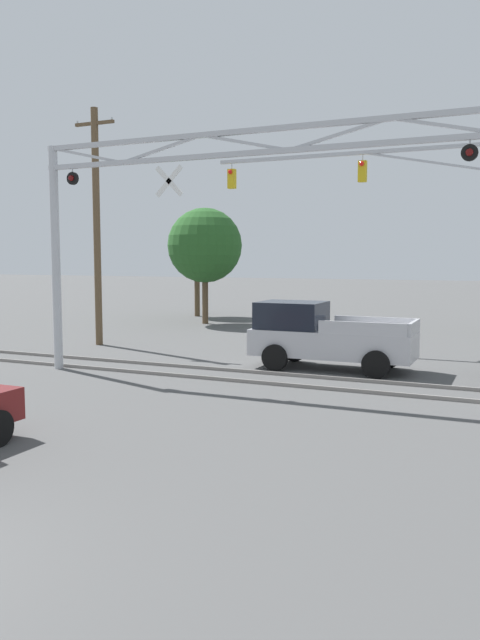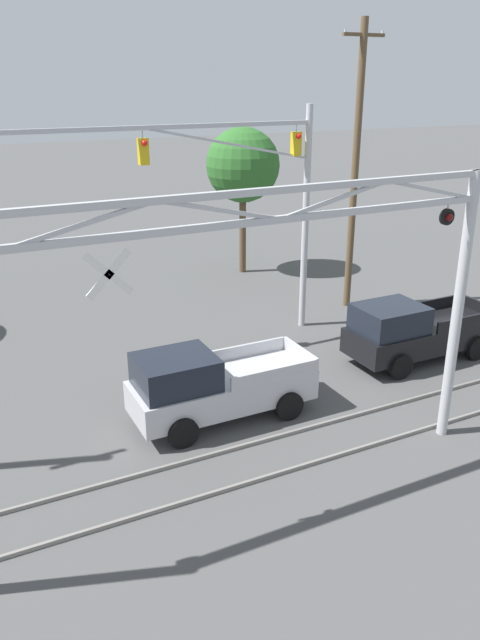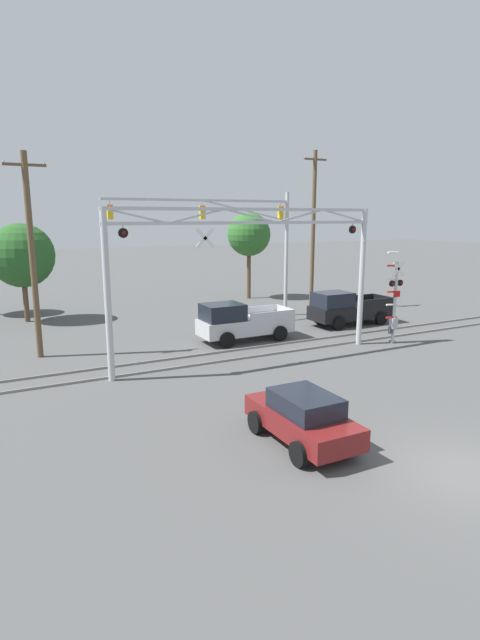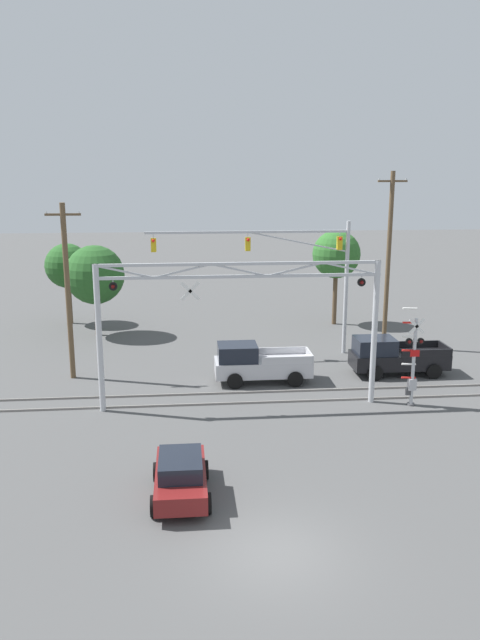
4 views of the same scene
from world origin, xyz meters
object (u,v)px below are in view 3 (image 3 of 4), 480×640
Objects in this scene: crossing_signal_mast at (394,305)px; traffic_signal_span at (248,232)px; utility_pole_right at (313,230)px; background_tree_far_right_verge at (22,256)px; background_tree_beyond_span at (249,235)px; sedan_waiting at (303,417)px; utility_pole_left at (32,255)px; pickup_truck_following at (346,308)px; pickup_truck_lead at (240,322)px; crossing_gantry at (251,260)px.

traffic_signal_span is at bearing 113.03° from crossing_signal_mast.
crossing_signal_mast is 10.87m from utility_pole_right.
background_tree_far_right_verge is (-16.52, 14.68, 2.12)m from crossing_signal_mast.
sedan_waiting is at bearing -114.95° from background_tree_beyond_span.
crossing_signal_mast is 0.51× the size of utility_pole_left.
background_tree_far_right_verge is at bearing 138.38° from crossing_signal_mast.
background_tree_beyond_span reaches higher than sedan_waiting.
utility_pole_right is at bearing 76.94° from pickup_truck_following.
utility_pole_left is at bearing 170.61° from pickup_truck_lead.
utility_pole_right is (8.85, 6.05, 4.57)m from pickup_truck_lead.
crossing_signal_mast reaches higher than sedan_waiting.
background_tree_far_right_verge is at bearing -174.37° from background_tree_beyond_span.
background_tree_beyond_span is at bearing 59.86° from pickup_truck_lead.
traffic_signal_span is at bearing 66.91° from sedan_waiting.
background_tree_beyond_span is 1.11× the size of background_tree_far_right_verge.
pickup_truck_lead and pickup_truck_following have the same top height.
pickup_truck_lead is (1.25, 3.40, -3.60)m from crossing_gantry.
sedan_waiting is at bearing -144.96° from crossing_signal_mast.
utility_pole_left reaches higher than sedan_waiting.
background_tree_beyond_span reaches higher than crossing_signal_mast.
pickup_truck_lead is 0.74× the size of background_tree_beyond_span.
crossing_signal_mast reaches higher than pickup_truck_following.
pickup_truck_following is at bearing -43.91° from traffic_signal_span.
crossing_gantry is 2.13× the size of background_tree_far_right_verge.
utility_pole_left reaches higher than background_tree_far_right_verge.
sedan_waiting is (-11.59, -12.26, -0.23)m from pickup_truck_following.
crossing_gantry is 10.34m from pickup_truck_following.
sedan_waiting is 22.40m from utility_pole_right.
traffic_signal_span is 2.38× the size of pickup_truck_lead.
sedan_waiting is at bearing -125.96° from utility_pole_right.
crossing_signal_mast is 0.95× the size of pickup_truck_lead.
pickup_truck_lead is (-6.88, 4.03, -1.01)m from crossing_signal_mast.
utility_pole_right reaches higher than crossing_gantry.
utility_pole_left is 19.19m from utility_pole_right.
traffic_signal_span reaches higher than crossing_gantry.
utility_pole_right is 6.51m from background_tree_beyond_span.
pickup_truck_lead is at bearing 69.90° from crossing_gantry.
sedan_waiting is 15.05m from utility_pole_left.
crossing_signal_mast is (8.13, -0.62, -2.59)m from crossing_gantry.
traffic_signal_span is at bearing 136.09° from pickup_truck_following.
crossing_signal_mast is 0.70× the size of background_tree_beyond_span.
utility_pole_left is (-8.57, 5.03, 0.19)m from crossing_gantry.
pickup_truck_following is 20.19m from background_tree_far_right_verge.
traffic_signal_span is 2.30× the size of pickup_truck_following.
utility_pole_left is 9.05m from background_tree_far_right_verge.
pickup_truck_lead is at bearing -121.91° from traffic_signal_span.
crossing_gantry is 13.86m from utility_pole_right.
crossing_gantry reaches higher than pickup_truck_following.
background_tree_far_right_verge is (0.17, 9.03, -0.66)m from utility_pole_left.
traffic_signal_span is 14.01m from background_tree_far_right_verge.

